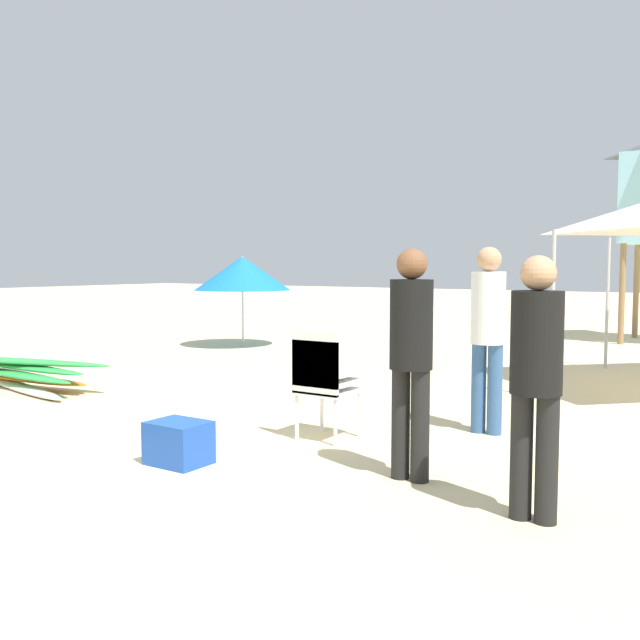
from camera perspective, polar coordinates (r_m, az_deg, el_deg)
ground at (r=6.50m, az=-20.01°, el=-10.13°), size 80.00×80.00×0.00m
stacked_plastic_chairs at (r=6.49m, az=0.21°, el=-4.44°), size 0.48×0.48×1.02m
surfboard_pile at (r=9.97m, az=-22.72°, el=-4.01°), size 2.59×0.92×0.40m
lifeguard_near_left at (r=6.89m, az=13.33°, el=-0.49°), size 0.32×0.32×1.78m
lifeguard_near_center at (r=4.60m, az=16.96°, el=-3.87°), size 0.32×0.32×1.67m
lifeguard_near_right at (r=5.29m, az=7.32°, el=-2.23°), size 0.32×0.32×1.73m
beach_umbrella_left at (r=13.98m, az=-6.25°, el=3.75°), size 1.89×1.89×1.77m
cooler_box at (r=5.92m, az=-11.28°, el=-9.64°), size 0.47×0.37×0.35m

